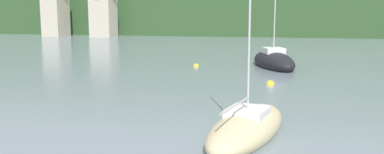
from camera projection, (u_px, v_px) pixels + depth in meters
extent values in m
ellipsoid|color=#264223|center=(342.00, 6.00, 117.75)|extent=(246.40, 38.12, 50.45)
cube|color=#BCB29E|center=(56.00, 17.00, 90.44)|extent=(4.30, 5.19, 8.80)
cube|color=#BCB29E|center=(103.00, 18.00, 87.13)|extent=(4.81, 4.47, 8.20)
ellipsoid|color=#CCBC8E|center=(247.00, 128.00, 15.14)|extent=(3.37, 6.88, 1.33)
cylinder|color=#B7B7BC|center=(249.00, 29.00, 14.56)|extent=(0.08, 0.08, 6.83)
cylinder|color=#ADADB2|center=(235.00, 105.00, 13.67)|extent=(0.62, 2.86, 0.07)
cube|color=silver|center=(248.00, 113.00, 15.05)|extent=(1.70, 1.89, 0.41)
ellipsoid|color=black|center=(273.00, 62.00, 35.69)|extent=(5.48, 8.88, 1.93)
cylinder|color=#ADADB2|center=(270.00, 41.00, 36.77)|extent=(1.02, 2.63, 0.09)
cube|color=silver|center=(274.00, 52.00, 35.55)|extent=(2.23, 2.39, 0.75)
sphere|color=yellow|center=(270.00, 84.00, 26.49)|extent=(0.55, 0.55, 0.55)
sphere|color=yellow|center=(196.00, 66.00, 36.06)|extent=(0.52, 0.52, 0.52)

